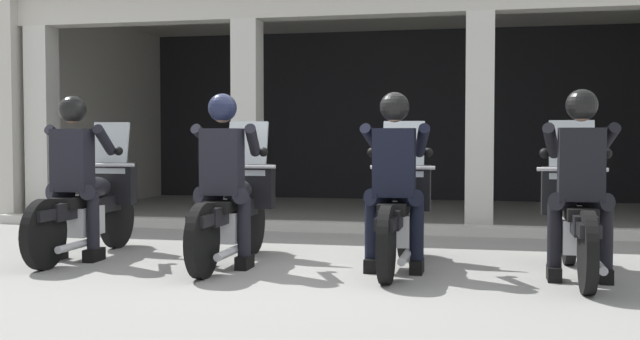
# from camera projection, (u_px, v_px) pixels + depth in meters

# --- Properties ---
(ground_plane) EXTENTS (80.00, 80.00, 0.00)m
(ground_plane) POSITION_uv_depth(u_px,v_px,m) (361.00, 230.00, 9.89)
(ground_plane) COLOR gray
(station_building) EXTENTS (10.29, 5.32, 3.35)m
(station_building) POSITION_uv_depth(u_px,v_px,m) (387.00, 78.00, 12.71)
(station_building) COLOR black
(station_building) RESTS_ON ground
(kerb_strip) EXTENTS (9.79, 0.24, 0.12)m
(kerb_strip) POSITION_uv_depth(u_px,v_px,m) (353.00, 227.00, 9.65)
(kerb_strip) COLOR #B7B5AD
(kerb_strip) RESTS_ON ground
(motorcycle_far_left) EXTENTS (0.62, 2.04, 1.35)m
(motorcycle_far_left) POSITION_uv_depth(u_px,v_px,m) (90.00, 206.00, 7.74)
(motorcycle_far_left) COLOR black
(motorcycle_far_left) RESTS_ON ground
(police_officer_far_left) EXTENTS (0.63, 0.61, 1.58)m
(police_officer_far_left) POSITION_uv_depth(u_px,v_px,m) (74.00, 163.00, 7.44)
(police_officer_far_left) COLOR black
(police_officer_far_left) RESTS_ON ground
(motorcycle_center_left) EXTENTS (0.62, 2.04, 1.35)m
(motorcycle_center_left) POSITION_uv_depth(u_px,v_px,m) (234.00, 210.00, 7.31)
(motorcycle_center_left) COLOR black
(motorcycle_center_left) RESTS_ON ground
(police_officer_center_left) EXTENTS (0.63, 0.61, 1.58)m
(police_officer_center_left) POSITION_uv_depth(u_px,v_px,m) (223.00, 165.00, 7.01)
(police_officer_center_left) COLOR black
(police_officer_center_left) RESTS_ON ground
(motorcycle_center_right) EXTENTS (0.62, 2.04, 1.35)m
(motorcycle_center_right) POSITION_uv_depth(u_px,v_px,m) (398.00, 213.00, 7.08)
(motorcycle_center_right) COLOR black
(motorcycle_center_right) RESTS_ON ground
(police_officer_center_right) EXTENTS (0.63, 0.61, 1.58)m
(police_officer_center_right) POSITION_uv_depth(u_px,v_px,m) (395.00, 166.00, 6.78)
(police_officer_center_right) COLOR black
(police_officer_center_right) RESTS_ON ground
(motorcycle_far_right) EXTENTS (0.62, 2.04, 1.35)m
(motorcycle_far_right) POSITION_uv_depth(u_px,v_px,m) (576.00, 218.00, 6.65)
(motorcycle_far_right) COLOR black
(motorcycle_far_right) RESTS_ON ground
(police_officer_far_right) EXTENTS (0.63, 0.61, 1.58)m
(police_officer_far_right) POSITION_uv_depth(u_px,v_px,m) (581.00, 168.00, 6.35)
(police_officer_far_right) COLOR black
(police_officer_far_right) RESTS_ON ground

